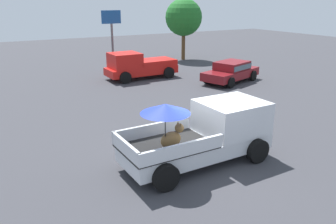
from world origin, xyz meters
The scene contains 6 objects.
ground_plane centered at (0.00, 0.00, 0.00)m, with size 80.00×80.00×0.00m, color #38383D.
pickup_truck_main centered at (0.40, -0.01, 0.99)m, with size 5.08×2.30×2.31m.
pickup_truck_red centered at (3.75, 12.49, 0.87)m, with size 4.81×2.18×1.80m.
parked_sedan_near centered at (8.52, 8.55, 0.74)m, with size 4.63×2.99×1.33m.
motel_sign centered at (2.93, 15.05, 3.14)m, with size 1.40×0.16×4.42m.
tree_by_lot centered at (10.51, 17.54, 3.65)m, with size 3.18×3.18×5.26m.
Camera 1 is at (-5.90, -8.43, 5.14)m, focal length 36.59 mm.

